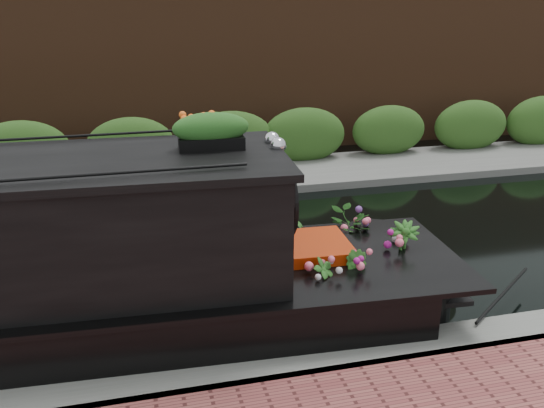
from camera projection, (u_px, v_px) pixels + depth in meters
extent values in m
plane|color=black|center=(141.00, 270.00, 9.50)|extent=(80.00, 80.00, 0.00)
cube|color=slate|center=(155.00, 401.00, 6.49)|extent=(40.00, 0.60, 0.50)
cube|color=slate|center=(132.00, 189.00, 13.33)|extent=(40.00, 2.40, 0.34)
cube|color=#2C521B|center=(130.00, 177.00, 14.15)|extent=(40.00, 1.10, 2.80)
cube|color=#4E2D1A|center=(128.00, 154.00, 16.07)|extent=(40.00, 1.00, 8.00)
cube|color=#B12B07|center=(274.00, 208.00, 7.65)|extent=(0.16, 1.90, 1.46)
cube|color=black|center=(165.00, 243.00, 6.41)|extent=(0.98, 0.08, 0.60)
cube|color=#B12B07|center=(315.00, 260.00, 8.04)|extent=(0.92, 1.02, 0.54)
sphere|color=silver|center=(278.00, 145.00, 7.23)|extent=(0.20, 0.20, 0.20)
sphere|color=silver|center=(272.00, 139.00, 7.50)|extent=(0.20, 0.20, 0.20)
cube|color=black|center=(211.00, 143.00, 7.17)|extent=(0.79, 0.34, 0.15)
ellipsoid|color=orange|center=(211.00, 126.00, 7.10)|extent=(0.85, 0.33, 0.26)
imported|color=#296220|center=(323.00, 282.00, 7.38)|extent=(0.38, 0.36, 0.60)
imported|color=#296220|center=(359.00, 275.00, 7.54)|extent=(0.43, 0.42, 0.61)
imported|color=#296220|center=(352.00, 231.00, 8.83)|extent=(0.64, 0.56, 0.68)
imported|color=#296220|center=(402.00, 249.00, 8.12)|extent=(0.57, 0.57, 0.75)
imported|color=#296220|center=(295.00, 233.00, 8.80)|extent=(0.35, 0.41, 0.65)
cylinder|color=olive|center=(439.00, 283.00, 8.67)|extent=(0.37, 0.45, 0.37)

